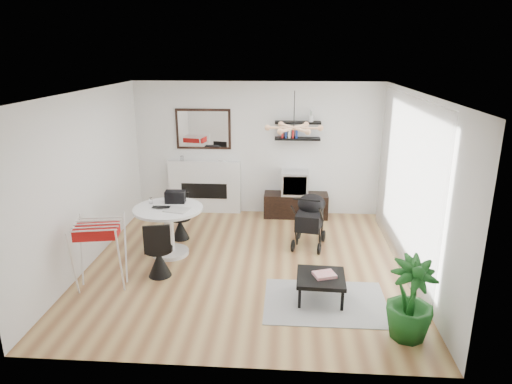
# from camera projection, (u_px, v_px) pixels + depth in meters

# --- Properties ---
(floor) EXTENTS (5.00, 5.00, 0.00)m
(floor) POSITION_uv_depth(u_px,v_px,m) (247.00, 264.00, 7.31)
(floor) COLOR #905E37
(floor) RESTS_ON ground
(ceiling) EXTENTS (5.00, 5.00, 0.00)m
(ceiling) POSITION_uv_depth(u_px,v_px,m) (246.00, 92.00, 6.50)
(ceiling) COLOR white
(ceiling) RESTS_ON wall_back
(wall_back) EXTENTS (5.00, 0.00, 5.00)m
(wall_back) POSITION_uv_depth(u_px,v_px,m) (258.00, 149.00, 9.29)
(wall_back) COLOR white
(wall_back) RESTS_ON floor
(wall_left) EXTENTS (0.00, 5.00, 5.00)m
(wall_left) POSITION_uv_depth(u_px,v_px,m) (86.00, 180.00, 7.08)
(wall_left) COLOR white
(wall_left) RESTS_ON floor
(wall_right) EXTENTS (0.00, 5.00, 5.00)m
(wall_right) POSITION_uv_depth(u_px,v_px,m) (415.00, 186.00, 6.74)
(wall_right) COLOR white
(wall_right) RESTS_ON floor
(sheer_curtain) EXTENTS (0.04, 3.60, 2.60)m
(sheer_curtain) POSITION_uv_depth(u_px,v_px,m) (404.00, 183.00, 6.93)
(sheer_curtain) COLOR white
(sheer_curtain) RESTS_ON wall_right
(fireplace) EXTENTS (1.50, 0.17, 2.16)m
(fireplace) POSITION_uv_depth(u_px,v_px,m) (205.00, 180.00, 9.49)
(fireplace) COLOR white
(fireplace) RESTS_ON floor
(shelf_lower) EXTENTS (0.90, 0.25, 0.04)m
(shelf_lower) POSITION_uv_depth(u_px,v_px,m) (297.00, 139.00, 9.03)
(shelf_lower) COLOR black
(shelf_lower) RESTS_ON wall_back
(shelf_upper) EXTENTS (0.90, 0.25, 0.04)m
(shelf_upper) POSITION_uv_depth(u_px,v_px,m) (298.00, 123.00, 8.94)
(shelf_upper) COLOR black
(shelf_upper) RESTS_ON wall_back
(pendant_lamp) EXTENTS (0.90, 0.90, 0.10)m
(pendant_lamp) POSITION_uv_depth(u_px,v_px,m) (294.00, 128.00, 6.91)
(pendant_lamp) COLOR tan
(pendant_lamp) RESTS_ON ceiling
(tv_console) EXTENTS (1.29, 0.45, 0.48)m
(tv_console) POSITION_uv_depth(u_px,v_px,m) (296.00, 205.00, 9.34)
(tv_console) COLOR black
(tv_console) RESTS_ON floor
(crt_tv) EXTENTS (0.54, 0.47, 0.47)m
(crt_tv) POSITION_uv_depth(u_px,v_px,m) (295.00, 183.00, 9.19)
(crt_tv) COLOR silver
(crt_tv) RESTS_ON tv_console
(dining_table) EXTENTS (1.13, 1.13, 0.83)m
(dining_table) POSITION_uv_depth(u_px,v_px,m) (169.00, 224.00, 7.50)
(dining_table) COLOR white
(dining_table) RESTS_ON floor
(laptop) EXTENTS (0.30, 0.20, 0.02)m
(laptop) POSITION_uv_depth(u_px,v_px,m) (161.00, 208.00, 7.36)
(laptop) COLOR black
(laptop) RESTS_ON dining_table
(black_bag) EXTENTS (0.34, 0.22, 0.20)m
(black_bag) POSITION_uv_depth(u_px,v_px,m) (175.00, 197.00, 7.65)
(black_bag) COLOR black
(black_bag) RESTS_ON dining_table
(newspaper) EXTENTS (0.43, 0.38, 0.01)m
(newspaper) POSITION_uv_depth(u_px,v_px,m) (177.00, 210.00, 7.30)
(newspaper) COLOR beige
(newspaper) RESTS_ON dining_table
(drinking_glass) EXTENTS (0.06, 0.06, 0.10)m
(drinking_glass) POSITION_uv_depth(u_px,v_px,m) (151.00, 201.00, 7.61)
(drinking_glass) COLOR white
(drinking_glass) RESTS_ON dining_table
(chair_far) EXTENTS (0.41, 0.42, 0.82)m
(chair_far) POSITION_uv_depth(u_px,v_px,m) (180.00, 225.00, 8.23)
(chair_far) COLOR black
(chair_far) RESTS_ON floor
(chair_near) EXTENTS (0.45, 0.46, 0.89)m
(chair_near) POSITION_uv_depth(u_px,v_px,m) (159.00, 259.00, 6.83)
(chair_near) COLOR black
(chair_near) RESTS_ON floor
(drying_rack) EXTENTS (0.78, 0.74, 1.00)m
(drying_rack) POSITION_uv_depth(u_px,v_px,m) (100.00, 254.00, 6.43)
(drying_rack) COLOR white
(drying_rack) RESTS_ON floor
(stroller) EXTENTS (0.65, 0.87, 1.00)m
(stroller) POSITION_uv_depth(u_px,v_px,m) (310.00, 222.00, 7.92)
(stroller) COLOR black
(stroller) RESTS_ON floor
(rug) EXTENTS (1.65, 1.19, 0.01)m
(rug) POSITION_uv_depth(u_px,v_px,m) (325.00, 302.00, 6.19)
(rug) COLOR #959595
(rug) RESTS_ON floor
(coffee_table) EXTENTS (0.68, 0.68, 0.33)m
(coffee_table) POSITION_uv_depth(u_px,v_px,m) (321.00, 279.00, 6.20)
(coffee_table) COLOR black
(coffee_table) RESTS_ON rug
(magazines) EXTENTS (0.34, 0.30, 0.04)m
(magazines) POSITION_uv_depth(u_px,v_px,m) (324.00, 275.00, 6.18)
(magazines) COLOR #E13847
(magazines) RESTS_ON coffee_table
(potted_plant) EXTENTS (0.68, 0.68, 1.01)m
(potted_plant) POSITION_uv_depth(u_px,v_px,m) (410.00, 299.00, 5.31)
(potted_plant) COLOR #164F19
(potted_plant) RESTS_ON floor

